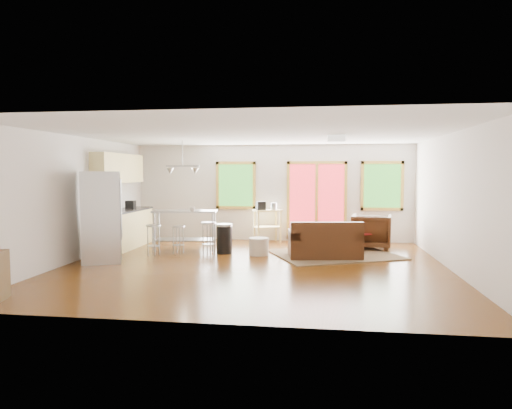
# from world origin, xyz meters

# --- Properties ---
(floor) EXTENTS (7.50, 7.00, 0.02)m
(floor) POSITION_xyz_m (0.00, 0.00, -0.01)
(floor) COLOR #3D1F07
(floor) RESTS_ON ground
(ceiling) EXTENTS (7.50, 7.00, 0.02)m
(ceiling) POSITION_xyz_m (0.00, 0.00, 2.61)
(ceiling) COLOR silver
(ceiling) RESTS_ON ground
(back_wall) EXTENTS (7.50, 0.02, 2.60)m
(back_wall) POSITION_xyz_m (0.00, 3.51, 1.30)
(back_wall) COLOR beige
(back_wall) RESTS_ON ground
(left_wall) EXTENTS (0.02, 7.00, 2.60)m
(left_wall) POSITION_xyz_m (-3.76, 0.00, 1.30)
(left_wall) COLOR beige
(left_wall) RESTS_ON ground
(right_wall) EXTENTS (0.02, 7.00, 2.60)m
(right_wall) POSITION_xyz_m (3.76, 0.00, 1.30)
(right_wall) COLOR beige
(right_wall) RESTS_ON ground
(front_wall) EXTENTS (7.50, 0.02, 2.60)m
(front_wall) POSITION_xyz_m (0.00, -3.51, 1.30)
(front_wall) COLOR beige
(front_wall) RESTS_ON ground
(window_left) EXTENTS (1.10, 0.05, 1.30)m
(window_left) POSITION_xyz_m (-1.00, 3.46, 1.50)
(window_left) COLOR #23561B
(window_left) RESTS_ON back_wall
(french_doors) EXTENTS (1.60, 0.05, 2.10)m
(french_doors) POSITION_xyz_m (1.20, 3.46, 1.10)
(french_doors) COLOR #B22129
(french_doors) RESTS_ON back_wall
(window_right) EXTENTS (1.10, 0.05, 1.30)m
(window_right) POSITION_xyz_m (2.90, 3.46, 1.50)
(window_right) COLOR #23561B
(window_right) RESTS_ON back_wall
(rug) EXTENTS (3.18, 2.88, 0.03)m
(rug) POSITION_xyz_m (1.63, 1.43, 0.01)
(rug) COLOR #465D3A
(rug) RESTS_ON floor
(loveseat) EXTENTS (1.64, 1.07, 0.81)m
(loveseat) POSITION_xyz_m (1.39, 1.05, 0.32)
(loveseat) COLOR black
(loveseat) RESTS_ON floor
(coffee_table) EXTENTS (1.19, 0.93, 0.42)m
(coffee_table) POSITION_xyz_m (1.70, 2.06, 0.36)
(coffee_table) COLOR #3D280F
(coffee_table) RESTS_ON floor
(armchair) EXTENTS (1.02, 0.98, 0.93)m
(armchair) POSITION_xyz_m (2.52, 2.38, 0.47)
(armchair) COLOR black
(armchair) RESTS_ON floor
(ottoman) EXTENTS (0.65, 0.65, 0.35)m
(ottoman) POSITION_xyz_m (1.17, 2.17, 0.18)
(ottoman) COLOR black
(ottoman) RESTS_ON floor
(pouf) EXTENTS (0.54, 0.54, 0.39)m
(pouf) POSITION_xyz_m (-0.06, 1.21, 0.19)
(pouf) COLOR beige
(pouf) RESTS_ON floor
(vase) EXTENTS (0.20, 0.20, 0.29)m
(vase) POSITION_xyz_m (1.89, 1.76, 0.50)
(vase) COLOR silver
(vase) RESTS_ON coffee_table
(book) EXTENTS (0.22, 0.09, 0.30)m
(book) POSITION_xyz_m (2.23, 1.93, 0.55)
(book) COLOR maroon
(book) RESTS_ON coffee_table
(cabinets) EXTENTS (0.64, 2.24, 2.30)m
(cabinets) POSITION_xyz_m (-3.49, 1.70, 0.93)
(cabinets) COLOR #D8C372
(cabinets) RESTS_ON floor
(refrigerator) EXTENTS (0.97, 0.96, 1.87)m
(refrigerator) POSITION_xyz_m (-3.16, -0.01, 0.94)
(refrigerator) COLOR #B7BABC
(refrigerator) RESTS_ON floor
(island) EXTENTS (1.56, 0.79, 0.95)m
(island) POSITION_xyz_m (-1.89, 1.62, 0.65)
(island) COLOR #B7BABC
(island) RESTS_ON floor
(cup) EXTENTS (0.16, 0.15, 0.14)m
(cup) POSITION_xyz_m (-1.62, 1.32, 1.02)
(cup) COLOR silver
(cup) RESTS_ON island
(bar_stool_a) EXTENTS (0.40, 0.40, 0.69)m
(bar_stool_a) POSITION_xyz_m (-2.39, 0.85, 0.51)
(bar_stool_a) COLOR #B7BABC
(bar_stool_a) RESTS_ON floor
(bar_stool_b) EXTENTS (0.36, 0.36, 0.65)m
(bar_stool_b) POSITION_xyz_m (-1.91, 1.13, 0.48)
(bar_stool_b) COLOR #B7BABC
(bar_stool_b) RESTS_ON floor
(bar_stool_c) EXTENTS (0.43, 0.43, 0.73)m
(bar_stool_c) POSITION_xyz_m (-1.21, 1.19, 0.54)
(bar_stool_c) COLOR #B7BABC
(bar_stool_c) RESTS_ON floor
(trash_can) EXTENTS (0.40, 0.40, 0.68)m
(trash_can) POSITION_xyz_m (-0.87, 1.31, 0.34)
(trash_can) COLOR black
(trash_can) RESTS_ON floor
(kitchen_cart) EXTENTS (0.84, 0.71, 1.09)m
(kitchen_cart) POSITION_xyz_m (-0.11, 3.12, 0.74)
(kitchen_cart) COLOR #D8C372
(kitchen_cart) RESTS_ON floor
(ceiling_flush) EXTENTS (0.35, 0.35, 0.12)m
(ceiling_flush) POSITION_xyz_m (1.60, 0.60, 2.53)
(ceiling_flush) COLOR white
(ceiling_flush) RESTS_ON ceiling
(pendant_light) EXTENTS (0.80, 0.18, 0.79)m
(pendant_light) POSITION_xyz_m (-1.90, 1.50, 1.90)
(pendant_light) COLOR gray
(pendant_light) RESTS_ON ceiling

